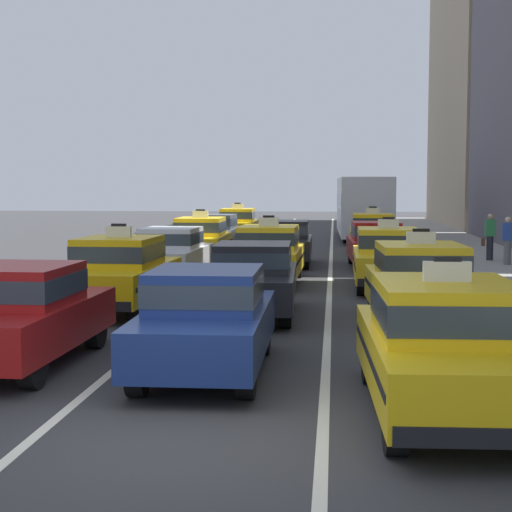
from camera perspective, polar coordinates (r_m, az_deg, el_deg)
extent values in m
plane|color=#353538|center=(9.16, -5.60, -12.80)|extent=(160.00, 160.00, 0.00)
cube|color=silver|center=(28.88, -1.06, -0.57)|extent=(0.14, 80.00, 0.01)
cube|color=silver|center=(28.69, 5.30, -0.63)|extent=(0.14, 80.00, 0.01)
cylinder|color=black|center=(14.71, -16.69, -4.91)|extent=(0.25, 0.64, 0.64)
cylinder|color=black|center=(14.21, -11.30, -5.14)|extent=(0.25, 0.64, 0.64)
cylinder|color=black|center=(11.59, -15.56, -7.53)|extent=(0.25, 0.64, 0.64)
cube|color=maroon|center=(13.09, -16.23, -4.65)|extent=(1.81, 4.32, 0.66)
cube|color=maroon|center=(12.91, -16.47, -1.96)|extent=(1.58, 1.92, 0.60)
cube|color=#2D3842|center=(12.91, -16.47, -1.96)|extent=(1.60, 1.94, 0.33)
cylinder|color=black|center=(20.12, -10.28, -2.17)|extent=(0.25, 0.65, 0.64)
cylinder|color=black|center=(19.73, -6.18, -2.25)|extent=(0.25, 0.65, 0.64)
cylinder|color=black|center=(17.24, -13.28, -3.40)|extent=(0.25, 0.65, 0.64)
cylinder|color=black|center=(16.79, -8.54, -3.55)|extent=(0.25, 0.65, 0.64)
cube|color=yellow|center=(18.41, -9.50, -1.72)|extent=(1.91, 4.54, 0.70)
cube|color=black|center=(18.40, -9.50, -1.56)|extent=(1.92, 4.18, 0.10)
cube|color=yellow|center=(18.20, -9.66, 0.32)|extent=(1.65, 2.14, 0.64)
cube|color=#2D3842|center=(18.20, -9.66, 0.32)|extent=(1.67, 2.16, 0.35)
cube|color=white|center=(18.17, -9.68, 1.71)|extent=(0.56, 0.13, 0.24)
cube|color=black|center=(18.16, -9.69, 2.18)|extent=(0.32, 0.12, 0.06)
cube|color=black|center=(20.55, -7.76, -1.70)|extent=(1.71, 0.18, 0.20)
cube|color=black|center=(16.35, -11.67, -3.47)|extent=(1.71, 0.18, 0.20)
cylinder|color=black|center=(25.45, -6.80, -0.64)|extent=(0.26, 0.65, 0.64)
cylinder|color=black|center=(25.13, -3.61, -0.68)|extent=(0.26, 0.65, 0.64)
cylinder|color=black|center=(22.72, -8.56, -1.33)|extent=(0.26, 0.65, 0.64)
cylinder|color=black|center=(22.37, -5.00, -1.39)|extent=(0.26, 0.65, 0.64)
cube|color=silver|center=(23.87, -5.97, -0.20)|extent=(1.90, 4.36, 0.66)
cube|color=silver|center=(23.73, -6.04, 1.29)|extent=(1.62, 1.95, 0.60)
cube|color=#2D3842|center=(23.73, -6.04, 1.29)|extent=(1.64, 1.97, 0.33)
cylinder|color=black|center=(30.98, -4.82, 0.38)|extent=(0.25, 0.64, 0.64)
cylinder|color=black|center=(30.77, -2.11, 0.36)|extent=(0.25, 0.64, 0.64)
cylinder|color=black|center=(27.97, -5.86, -0.12)|extent=(0.25, 0.64, 0.64)
cylinder|color=black|center=(27.74, -2.86, -0.15)|extent=(0.25, 0.64, 0.64)
cube|color=yellow|center=(29.33, -3.90, 0.81)|extent=(1.86, 4.52, 0.70)
cube|color=black|center=(29.32, -3.90, 0.91)|extent=(1.88, 4.17, 0.10)
cube|color=yellow|center=(29.14, -3.95, 2.10)|extent=(1.63, 2.12, 0.64)
cube|color=#2D3842|center=(29.14, -3.95, 2.10)|extent=(1.65, 2.14, 0.35)
cube|color=white|center=(29.12, -3.96, 2.97)|extent=(0.56, 0.13, 0.24)
cube|color=black|center=(29.11, -3.96, 3.26)|extent=(0.32, 0.11, 0.06)
cube|color=black|center=(31.53, -3.30, 0.65)|extent=(1.71, 0.16, 0.20)
cube|color=black|center=(27.17, -4.60, -0.05)|extent=(1.71, 0.16, 0.20)
cylinder|color=black|center=(36.19, -3.56, 1.04)|extent=(0.26, 0.65, 0.64)
cylinder|color=black|center=(35.94, -1.30, 1.03)|extent=(0.26, 0.65, 0.64)
cylinder|color=black|center=(33.41, -4.48, 0.71)|extent=(0.26, 0.65, 0.64)
cylinder|color=black|center=(33.15, -2.04, 0.69)|extent=(0.26, 0.65, 0.64)
cube|color=#4C5156|center=(34.64, -2.83, 1.42)|extent=(1.90, 4.35, 0.66)
cube|color=#4C5156|center=(34.51, -2.87, 2.45)|extent=(1.62, 1.95, 0.60)
cube|color=#2D3842|center=(34.51, -2.87, 2.45)|extent=(1.64, 1.97, 0.33)
cylinder|color=black|center=(42.34, -2.09, 1.62)|extent=(0.26, 0.65, 0.64)
cylinder|color=black|center=(42.21, -0.10, 1.61)|extent=(0.26, 0.65, 0.64)
cylinder|color=black|center=(39.31, -2.56, 1.36)|extent=(0.26, 0.65, 0.64)
cylinder|color=black|center=(39.17, -0.42, 1.35)|extent=(0.26, 0.65, 0.64)
cube|color=yellow|center=(40.73, -1.29, 1.98)|extent=(1.93, 4.55, 0.70)
cube|color=black|center=(40.73, -1.29, 2.05)|extent=(1.94, 4.19, 0.10)
cube|color=yellow|center=(40.55, -1.31, 2.92)|extent=(1.66, 2.14, 0.64)
cube|color=#2D3842|center=(40.55, -1.31, 2.92)|extent=(1.68, 2.16, 0.35)
cube|color=white|center=(40.54, -1.31, 3.54)|extent=(0.56, 0.14, 0.24)
cube|color=black|center=(40.54, -1.31, 3.75)|extent=(0.32, 0.12, 0.06)
cube|color=black|center=(42.94, -1.02, 1.80)|extent=(1.71, 0.19, 0.20)
cube|color=black|center=(38.55, -1.59, 1.44)|extent=(1.71, 0.19, 0.20)
cylinder|color=black|center=(13.62, -5.64, -5.51)|extent=(0.25, 0.64, 0.64)
cylinder|color=black|center=(13.44, 0.45, -5.63)|extent=(0.25, 0.64, 0.64)
cylinder|color=black|center=(10.90, -8.37, -8.18)|extent=(0.25, 0.64, 0.64)
cylinder|color=black|center=(10.67, -0.72, -8.42)|extent=(0.25, 0.64, 0.64)
cube|color=navy|center=(12.07, -3.50, -5.26)|extent=(1.81, 4.32, 0.66)
cube|color=navy|center=(11.88, -3.58, -2.35)|extent=(1.58, 1.92, 0.60)
cube|color=#2D3842|center=(11.88, -3.58, -2.35)|extent=(1.60, 1.94, 0.33)
cylinder|color=black|center=(18.79, -2.07, -2.59)|extent=(0.26, 0.65, 0.64)
cylinder|color=black|center=(18.70, 2.34, -2.63)|extent=(0.26, 0.65, 0.64)
cylinder|color=black|center=(16.00, -3.09, -3.92)|extent=(0.26, 0.65, 0.64)
cylinder|color=black|center=(15.89, 2.09, -3.98)|extent=(0.26, 0.65, 0.64)
cube|color=black|center=(17.29, -0.16, -2.15)|extent=(1.90, 4.35, 0.66)
cube|color=black|center=(17.12, -0.18, -0.10)|extent=(1.62, 1.95, 0.60)
cube|color=#2D3842|center=(17.12, -0.18, -0.10)|extent=(1.64, 1.97, 0.33)
cylinder|color=black|center=(24.77, -0.44, -0.76)|extent=(0.25, 0.64, 0.64)
cylinder|color=black|center=(24.64, 2.97, -0.79)|extent=(0.25, 0.64, 0.64)
cylinder|color=black|center=(21.75, -1.38, -1.56)|extent=(0.25, 0.64, 0.64)
cylinder|color=black|center=(21.61, 2.50, -1.60)|extent=(0.25, 0.64, 0.64)
cube|color=yellow|center=(23.15, 0.93, -0.29)|extent=(1.86, 4.52, 0.70)
cube|color=black|center=(23.14, 0.93, -0.17)|extent=(1.87, 4.16, 0.10)
cube|color=yellow|center=(22.95, 0.90, 1.34)|extent=(1.63, 2.12, 0.64)
cube|color=#2D3842|center=(22.95, 0.90, 1.34)|extent=(1.65, 2.14, 0.35)
cube|color=white|center=(22.92, 0.90, 2.44)|extent=(0.56, 0.13, 0.24)
cube|color=black|center=(22.92, 0.90, 2.81)|extent=(0.32, 0.11, 0.06)
cube|color=black|center=(25.36, 1.40, -0.40)|extent=(1.71, 0.16, 0.20)
cube|color=black|center=(20.98, 0.37, -1.52)|extent=(1.71, 0.16, 0.20)
cylinder|color=black|center=(29.97, 0.89, 0.24)|extent=(0.25, 0.64, 0.64)
cylinder|color=black|center=(29.91, 3.65, 0.22)|extent=(0.25, 0.64, 0.64)
cylinder|color=black|center=(27.15, 0.47, -0.25)|extent=(0.25, 0.64, 0.64)
cylinder|color=black|center=(27.08, 3.51, -0.28)|extent=(0.25, 0.64, 0.64)
cube|color=black|center=(28.49, 2.14, 0.66)|extent=(1.80, 4.32, 0.66)
cube|color=black|center=(28.35, 2.13, 1.91)|extent=(1.58, 1.92, 0.60)
cube|color=#2D3842|center=(28.35, 2.13, 1.91)|extent=(1.60, 1.94, 0.33)
cylinder|color=black|center=(11.62, 8.15, -7.36)|extent=(0.26, 0.65, 0.64)
cylinder|color=black|center=(11.83, 15.35, -7.27)|extent=(0.26, 0.65, 0.64)
cylinder|color=black|center=(8.67, 9.86, -11.67)|extent=(0.26, 0.65, 0.64)
cube|color=yellow|center=(10.15, 13.08, -7.22)|extent=(1.97, 4.57, 0.70)
cube|color=black|center=(10.14, 13.09, -6.95)|extent=(1.98, 4.21, 0.10)
cube|color=yellow|center=(9.89, 13.31, -3.61)|extent=(1.68, 2.16, 0.64)
cube|color=#2D3842|center=(9.89, 13.31, -3.61)|extent=(1.70, 2.18, 0.35)
cube|color=white|center=(9.83, 13.36, -1.07)|extent=(0.56, 0.14, 0.24)
cube|color=black|center=(9.82, 13.37, -0.20)|extent=(0.32, 0.12, 0.06)
cube|color=black|center=(12.34, 11.33, -6.21)|extent=(1.71, 0.21, 0.20)
cube|color=black|center=(8.12, 15.73, -12.21)|extent=(1.71, 0.21, 0.20)
cylinder|color=black|center=(17.84, 8.37, -3.05)|extent=(0.27, 0.65, 0.64)
cylinder|color=black|center=(18.03, 13.06, -3.04)|extent=(0.27, 0.65, 0.64)
cylinder|color=black|center=(14.83, 9.43, -4.69)|extent=(0.27, 0.65, 0.64)
cylinder|color=black|center=(15.06, 15.04, -4.65)|extent=(0.27, 0.65, 0.64)
cube|color=yellow|center=(16.37, 11.44, -2.58)|extent=(1.98, 4.57, 0.70)
cube|color=black|center=(16.36, 11.45, -2.40)|extent=(1.99, 4.21, 0.10)
cube|color=yellow|center=(16.15, 11.56, -0.29)|extent=(1.68, 2.16, 0.64)
cube|color=#2D3842|center=(16.15, 11.56, -0.29)|extent=(1.70, 2.18, 0.35)
cube|color=white|center=(16.12, 11.59, 1.27)|extent=(0.56, 0.14, 0.24)
cube|color=black|center=(16.11, 11.60, 1.80)|extent=(0.32, 0.12, 0.06)
cube|color=black|center=(18.57, 10.46, -2.45)|extent=(1.71, 0.21, 0.20)
cube|color=black|center=(14.25, 12.69, -4.73)|extent=(1.71, 0.21, 0.20)
cylinder|color=black|center=(23.77, 7.28, -1.04)|extent=(0.25, 0.64, 0.64)
cylinder|color=black|center=(23.85, 10.83, -1.07)|extent=(0.25, 0.64, 0.64)
cylinder|color=black|center=(20.73, 7.47, -1.92)|extent=(0.25, 0.64, 0.64)
cylinder|color=black|center=(20.82, 11.54, -1.95)|extent=(0.25, 0.64, 0.64)
cube|color=yellow|center=(22.24, 9.28, -0.57)|extent=(1.84, 4.51, 0.70)
cube|color=black|center=(22.24, 9.28, -0.44)|extent=(1.85, 4.15, 0.10)
cube|color=yellow|center=(22.04, 9.33, 1.13)|extent=(1.62, 2.11, 0.64)
cube|color=#2D3842|center=(22.04, 9.33, 1.13)|extent=(1.64, 2.13, 0.35)
cube|color=white|center=(22.02, 9.34, 2.27)|extent=(0.56, 0.12, 0.24)
cube|color=black|center=(22.01, 9.35, 2.66)|extent=(0.32, 0.11, 0.06)
cube|color=black|center=(24.47, 8.98, -0.65)|extent=(1.71, 0.15, 0.20)
cube|color=black|center=(20.08, 9.63, -1.88)|extent=(1.71, 0.15, 0.20)
cylinder|color=black|center=(29.19, 6.79, 0.08)|extent=(0.26, 0.65, 0.64)
cylinder|color=black|center=(29.32, 9.60, 0.06)|extent=(0.26, 0.65, 0.64)
cylinder|color=black|center=(26.37, 7.15, -0.45)|extent=(0.26, 0.65, 0.64)
cylinder|color=black|center=(26.51, 10.26, -0.46)|extent=(0.26, 0.65, 0.64)
cube|color=maroon|center=(27.81, 8.45, 0.50)|extent=(1.92, 4.36, 0.66)
cube|color=maroon|center=(27.67, 8.48, 1.78)|extent=(1.63, 1.96, 0.60)
cube|color=#2D3842|center=(27.67, 8.48, 1.78)|extent=(1.65, 1.98, 0.33)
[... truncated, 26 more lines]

